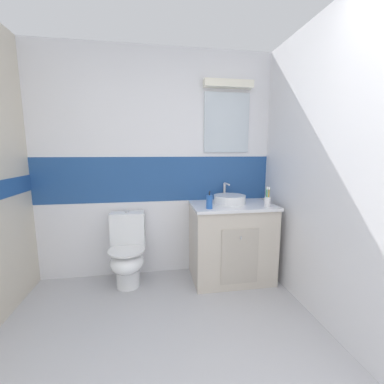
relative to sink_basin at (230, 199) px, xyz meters
The scene contains 8 objects.
ground_plane 1.54m from the sink_basin, 129.05° to the right, with size 3.20×3.48×0.04m, color #B2B2B7.
wall_back_tiled 0.89m from the sink_basin, 159.44° to the left, with size 3.20×0.20×2.50m.
wall_right_plain 1.17m from the sink_basin, 59.28° to the right, with size 0.10×3.48×2.50m, color white.
vanity_cabinet 0.48m from the sink_basin, 66.03° to the right, with size 0.87×0.58×0.85m.
sink_basin is the anchor object (origin of this frame).
toilet 1.23m from the sink_basin, behind, with size 0.37×0.50×0.77m.
toothbrush_cup 0.40m from the sink_basin, 35.08° to the right, with size 0.06×0.06×0.21m.
soap_dispenser 0.35m from the sink_basin, 141.60° to the right, with size 0.06×0.06×0.18m.
Camera 1 is at (-0.05, -0.40, 1.41)m, focal length 23.27 mm.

